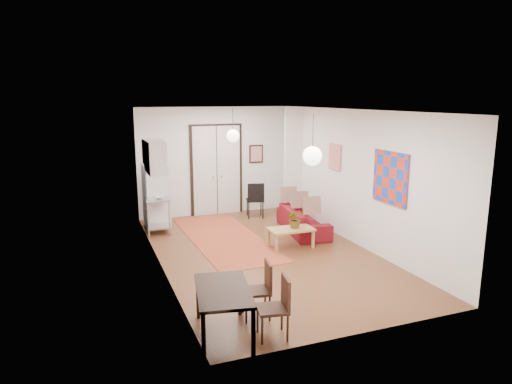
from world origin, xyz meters
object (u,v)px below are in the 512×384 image
object	(u,v)px
coffee_table	(291,231)
dining_chair_far	(270,301)
fridge	(156,196)
dining_chair_near	(254,284)
kitchen_counter	(158,208)
sofa	(303,220)
dining_table	(223,294)
black_side_chair	(254,196)

from	to	relation	value
coffee_table	dining_chair_far	bearing A→B (deg)	-119.54
fridge	dining_chair_far	bearing A→B (deg)	-89.63
dining_chair_near	kitchen_counter	bearing A→B (deg)	-162.60
sofa	fridge	bearing A→B (deg)	70.73
coffee_table	kitchen_counter	bearing A→B (deg)	136.25
fridge	dining_chair_near	world-z (taller)	fridge
fridge	dining_table	world-z (taller)	fridge
dining_table	coffee_table	bearing A→B (deg)	51.39
dining_table	sofa	bearing A→B (deg)	51.33
sofa	coffee_table	bearing A→B (deg)	149.17
kitchen_counter	black_side_chair	world-z (taller)	black_side_chair
fridge	black_side_chair	xyz separation A→B (m)	(2.59, 0.14, -0.24)
coffee_table	dining_chair_near	size ratio (longest dim) A/B	1.14
sofa	fridge	world-z (taller)	fridge
coffee_table	fridge	world-z (taller)	fridge
sofa	kitchen_counter	world-z (taller)	kitchen_counter
dining_chair_near	dining_chair_far	size ratio (longest dim) A/B	1.00
sofa	dining_chair_far	distance (m)	4.88
fridge	dining_chair_near	xyz separation A→B (m)	(0.60, -5.17, -0.32)
sofa	dining_chair_near	size ratio (longest dim) A/B	2.33
coffee_table	dining_chair_far	world-z (taller)	dining_chair_far
dining_chair_near	dining_chair_far	bearing A→B (deg)	10.40
black_side_chair	dining_table	bearing A→B (deg)	79.03
sofa	dining_chair_far	xyz separation A→B (m)	(-2.57, -4.14, 0.19)
coffee_table	dining_table	bearing A→B (deg)	-128.61
fridge	black_side_chair	world-z (taller)	fridge
fridge	dining_table	size ratio (longest dim) A/B	1.21
kitchen_counter	dining_chair_near	world-z (taller)	kitchen_counter
black_side_chair	coffee_table	bearing A→B (deg)	99.60
dining_chair_far	black_side_chair	size ratio (longest dim) A/B	0.88
coffee_table	dining_table	distance (m)	3.88
sofa	black_side_chair	xyz separation A→B (m)	(-0.58, 1.77, 0.27)
fridge	black_side_chair	bearing A→B (deg)	-2.57
dining_chair_far	black_side_chair	bearing A→B (deg)	171.79
kitchen_counter	dining_chair_near	distance (m)	4.94
dining_chair_near	fridge	bearing A→B (deg)	-162.96
coffee_table	kitchen_counter	world-z (taller)	kitchen_counter
dining_table	black_side_chair	xyz separation A→B (m)	(2.59, 5.74, -0.04)
dining_chair_near	dining_chair_far	world-z (taller)	same
dining_chair_far	black_side_chair	xyz separation A→B (m)	(1.99, 5.91, 0.08)
sofa	fridge	xyz separation A→B (m)	(-3.17, 1.64, 0.51)
dining_table	kitchen_counter	bearing A→B (deg)	90.02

